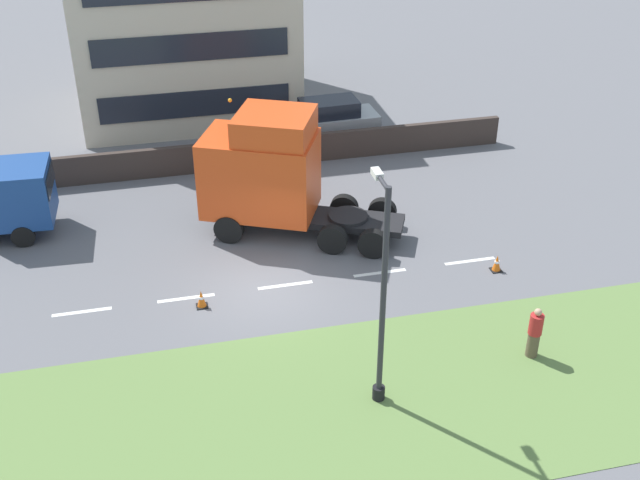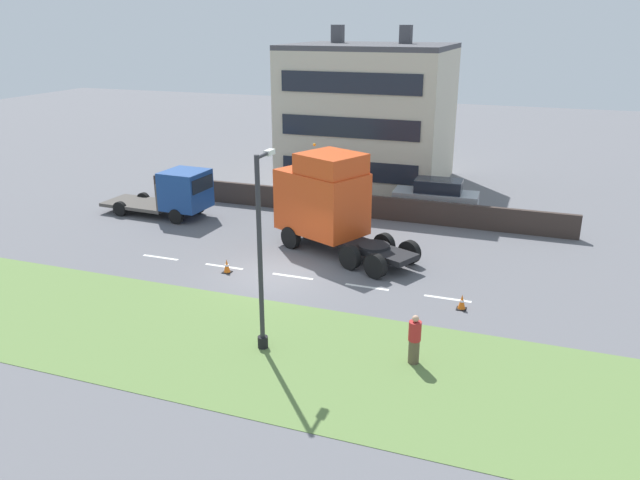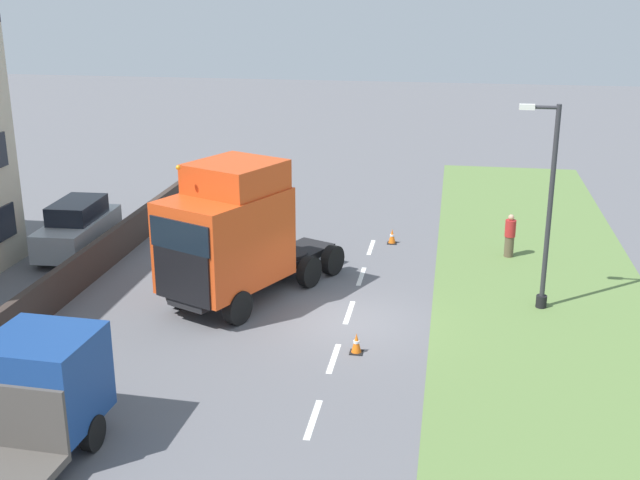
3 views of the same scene
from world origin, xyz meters
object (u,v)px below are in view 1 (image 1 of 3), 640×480
object	(u,v)px
flatbed_truck	(6,199)
lamp_post	(382,308)
parked_car	(327,122)
pedestrian	(535,333)
traffic_cone_lead	(201,299)
traffic_cone_trailing	(497,263)
lorry_cab	(268,173)

from	to	relation	value
flatbed_truck	lamp_post	bearing A→B (deg)	44.74
flatbed_truck	lamp_post	size ratio (longest dim) A/B	0.97
parked_car	pedestrian	xyz separation A→B (m)	(-15.84, -2.15, -0.17)
lamp_post	pedestrian	bearing A→B (deg)	-82.21
traffic_cone_lead	traffic_cone_trailing	world-z (taller)	same
pedestrian	flatbed_truck	bearing A→B (deg)	54.67
pedestrian	lorry_cab	bearing A→B (deg)	34.15
flatbed_truck	parked_car	distance (m)	13.88
flatbed_truck	parked_car	world-z (taller)	flatbed_truck
traffic_cone_lead	traffic_cone_trailing	bearing A→B (deg)	-91.11
pedestrian	traffic_cone_lead	bearing A→B (deg)	62.87
traffic_cone_lead	lorry_cab	bearing A→B (deg)	-34.45
flatbed_truck	pedestrian	bearing A→B (deg)	57.22
lorry_cab	lamp_post	xyz separation A→B (m)	(-9.48, -1.21, 0.64)
flatbed_truck	traffic_cone_trailing	bearing A→B (deg)	71.00
parked_car	lamp_post	bearing A→B (deg)	168.45
parked_car	lamp_post	xyz separation A→B (m)	(-16.49, 2.62, 1.93)
pedestrian	traffic_cone_lead	distance (m)	10.02
traffic_cone_trailing	parked_car	bearing A→B (deg)	14.75
flatbed_truck	traffic_cone_trailing	xyz separation A→B (m)	(-6.28, -15.89, -1.09)
parked_car	traffic_cone_trailing	size ratio (longest dim) A/B	7.88
pedestrian	traffic_cone_trailing	xyz separation A→B (m)	(4.37, -0.87, -0.51)
lorry_cab	lamp_post	bearing A→B (deg)	-148.02
lorry_cab	flatbed_truck	world-z (taller)	lorry_cab
traffic_cone_trailing	pedestrian	bearing A→B (deg)	168.80
parked_car	pedestrian	bearing A→B (deg)	-174.77
parked_car	lamp_post	size ratio (longest dim) A/B	0.72
traffic_cone_lead	lamp_post	bearing A→B (deg)	-141.63
flatbed_truck	traffic_cone_trailing	size ratio (longest dim) A/B	10.62
lamp_post	flatbed_truck	bearing A→B (deg)	42.19
parked_car	traffic_cone_lead	xyz separation A→B (m)	(-11.27, 6.75, -0.68)
lorry_cab	traffic_cone_trailing	xyz separation A→B (m)	(-4.45, -6.85, -1.98)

